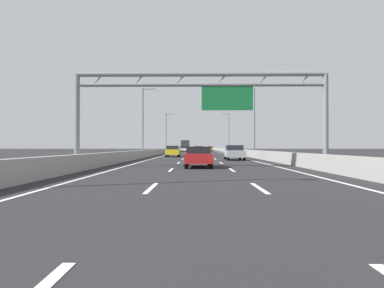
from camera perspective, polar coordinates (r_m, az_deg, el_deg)
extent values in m
plane|color=#262628|center=(99.11, 0.88, -1.23)|extent=(260.00, 260.00, 0.00)
cube|color=white|center=(11.78, -6.67, -7.14)|extent=(0.16, 3.00, 0.01)
cube|color=white|center=(20.71, -3.46, -4.24)|extent=(0.16, 3.00, 0.01)
cube|color=white|center=(29.67, -2.20, -3.09)|extent=(0.16, 3.00, 0.01)
cube|color=white|center=(38.66, -1.52, -2.47)|extent=(0.16, 3.00, 0.01)
cube|color=white|center=(47.65, -1.10, -2.09)|extent=(0.16, 3.00, 0.01)
cube|color=white|center=(56.64, -0.81, -1.82)|extent=(0.16, 3.00, 0.01)
cube|color=white|center=(65.64, -0.60, -1.63)|extent=(0.16, 3.00, 0.01)
cube|color=white|center=(74.63, -0.45, -1.49)|extent=(0.16, 3.00, 0.01)
cube|color=white|center=(83.63, -0.32, -1.37)|extent=(0.16, 3.00, 0.01)
cube|color=white|center=(92.63, -0.22, -1.28)|extent=(0.16, 3.00, 0.01)
cube|color=white|center=(101.63, -0.14, -1.21)|extent=(0.16, 3.00, 0.01)
cube|color=white|center=(110.62, -0.07, -1.14)|extent=(0.16, 3.00, 0.01)
cube|color=white|center=(119.62, -0.01, -1.09)|extent=(0.16, 3.00, 0.01)
cube|color=white|center=(128.62, 0.04, -1.04)|extent=(0.16, 3.00, 0.01)
cube|color=white|center=(137.62, 0.08, -1.00)|extent=(0.16, 3.00, 0.01)
cube|color=white|center=(146.62, 0.12, -0.97)|extent=(0.16, 3.00, 0.01)
cube|color=white|center=(155.62, 0.15, -0.94)|extent=(0.16, 3.00, 0.01)
cube|color=white|center=(11.87, 10.97, -7.09)|extent=(0.16, 3.00, 0.01)
cube|color=white|center=(20.76, 6.53, -4.23)|extent=(0.16, 3.00, 0.01)
cube|color=white|center=(29.71, 4.76, -3.09)|extent=(0.16, 3.00, 0.01)
cube|color=white|center=(38.69, 3.82, -2.47)|extent=(0.16, 3.00, 0.01)
cube|color=white|center=(47.67, 3.23, -2.08)|extent=(0.16, 3.00, 0.01)
cube|color=white|center=(56.66, 2.83, -1.82)|extent=(0.16, 3.00, 0.01)
cube|color=white|center=(65.65, 2.54, -1.63)|extent=(0.16, 3.00, 0.01)
cube|color=white|center=(74.65, 2.32, -1.49)|extent=(0.16, 3.00, 0.01)
cube|color=white|center=(83.64, 2.15, -1.37)|extent=(0.16, 3.00, 0.01)
cube|color=white|center=(92.64, 2.01, -1.28)|extent=(0.16, 3.00, 0.01)
cube|color=white|center=(101.64, 1.89, -1.20)|extent=(0.16, 3.00, 0.01)
cube|color=white|center=(110.63, 1.79, -1.14)|extent=(0.16, 3.00, 0.01)
cube|color=white|center=(119.63, 1.71, -1.09)|extent=(0.16, 3.00, 0.01)
cube|color=white|center=(128.63, 1.64, -1.04)|extent=(0.16, 3.00, 0.01)
cube|color=white|center=(137.63, 1.58, -1.00)|extent=(0.16, 3.00, 0.01)
cube|color=white|center=(146.63, 1.53, -0.97)|extent=(0.16, 3.00, 0.01)
cube|color=white|center=(155.62, 1.48, -0.94)|extent=(0.16, 3.00, 0.01)
cube|color=white|center=(87.26, -2.55, -1.33)|extent=(0.16, 176.00, 0.01)
cube|color=white|center=(87.29, 4.35, -1.33)|extent=(0.16, 176.00, 0.01)
cube|color=#9E9E99|center=(109.31, -2.76, -0.90)|extent=(0.45, 220.00, 0.95)
cube|color=#9E9E99|center=(109.35, 4.48, -0.90)|extent=(0.45, 220.00, 0.95)
cylinder|color=gray|center=(24.49, -18.29, 3.61)|extent=(0.36, 0.36, 6.20)
cylinder|color=gray|center=(24.69, 21.02, 3.59)|extent=(0.36, 0.36, 6.20)
cylinder|color=gray|center=(23.59, 1.45, 11.35)|extent=(16.51, 0.32, 0.32)
cylinder|color=gray|center=(23.46, 1.45, 9.68)|extent=(16.51, 0.26, 0.26)
cylinder|color=gray|center=(24.43, -15.17, 10.12)|extent=(0.74, 0.10, 0.74)
cylinder|color=gray|center=(23.83, -8.69, 10.38)|extent=(0.74, 0.10, 0.74)
cylinder|color=gray|center=(23.55, -1.96, 10.50)|extent=(0.74, 0.10, 0.74)
cylinder|color=gray|center=(23.58, 4.85, 10.49)|extent=(0.74, 0.10, 0.74)
cylinder|color=gray|center=(23.94, 11.54, 10.33)|extent=(0.74, 0.10, 0.74)
cylinder|color=gray|center=(24.59, 17.95, 10.05)|extent=(0.74, 0.10, 0.74)
cube|color=#146B33|center=(23.41, 5.79, 7.47)|extent=(3.40, 0.12, 1.60)
cylinder|color=slate|center=(48.68, -8.05, 3.54)|extent=(0.20, 0.20, 9.50)
cylinder|color=slate|center=(49.06, -6.76, 8.92)|extent=(2.20, 0.12, 0.12)
cube|color=#F2EAC6|center=(48.92, -5.47, 8.83)|extent=(0.56, 0.28, 0.20)
cylinder|color=slate|center=(48.78, 10.16, 3.54)|extent=(0.20, 0.20, 9.50)
cylinder|color=slate|center=(49.14, 8.88, 8.91)|extent=(2.20, 0.12, 0.12)
cube|color=#F2EAC6|center=(48.98, 7.59, 8.82)|extent=(0.56, 0.28, 0.20)
cylinder|color=slate|center=(85.47, -4.26, 1.83)|extent=(0.20, 0.20, 9.50)
cylinder|color=slate|center=(85.68, -3.53, 4.91)|extent=(2.20, 0.12, 0.12)
cube|color=#F2EAC6|center=(85.60, -2.79, 4.84)|extent=(0.56, 0.28, 0.20)
cylinder|color=slate|center=(85.52, 6.08, 1.83)|extent=(0.20, 0.20, 9.50)
cylinder|color=slate|center=(85.73, 5.34, 4.91)|extent=(2.20, 0.12, 0.12)
cube|color=#F2EAC6|center=(85.64, 4.60, 4.84)|extent=(0.56, 0.28, 0.20)
cube|color=yellow|center=(47.36, -3.10, -1.30)|extent=(1.80, 4.56, 0.69)
cube|color=black|center=(46.89, -3.14, -0.58)|extent=(1.58, 1.93, 0.49)
cylinder|color=black|center=(49.15, -3.89, -1.67)|extent=(0.22, 0.64, 0.64)
cylinder|color=black|center=(49.05, -2.05, -1.67)|extent=(0.22, 0.64, 0.64)
cylinder|color=black|center=(45.70, -4.24, -1.76)|extent=(0.22, 0.64, 0.64)
cylinder|color=black|center=(45.59, -2.26, -1.77)|extent=(0.22, 0.64, 0.64)
cube|color=#1E7A38|center=(136.59, -0.68, -0.74)|extent=(1.83, 4.63, 0.64)
cube|color=black|center=(136.93, -0.68, -0.49)|extent=(1.61, 2.17, 0.55)
cylinder|color=black|center=(138.38, -1.00, -0.87)|extent=(0.22, 0.64, 0.64)
cylinder|color=black|center=(138.34, -0.33, -0.87)|extent=(0.22, 0.64, 0.64)
cylinder|color=black|center=(134.85, -1.04, -0.88)|extent=(0.22, 0.64, 0.64)
cylinder|color=black|center=(134.81, -0.36, -0.88)|extent=(0.22, 0.64, 0.64)
cube|color=red|center=(23.49, 1.07, -2.26)|extent=(1.76, 4.52, 0.63)
cube|color=black|center=(22.97, 1.08, -0.97)|extent=(1.55, 1.94, 0.44)
cylinder|color=black|center=(25.21, -0.71, -2.85)|extent=(0.22, 0.64, 0.64)
cylinder|color=black|center=(25.22, 2.80, -2.85)|extent=(0.22, 0.64, 0.64)
cylinder|color=black|center=(21.80, -0.93, -3.23)|extent=(0.22, 0.64, 0.64)
cylinder|color=black|center=(21.81, 3.13, -3.22)|extent=(0.22, 0.64, 0.64)
cube|color=black|center=(63.24, 1.08, -1.11)|extent=(1.87, 4.11, 0.62)
cube|color=black|center=(62.63, 1.09, -0.59)|extent=(1.64, 1.66, 0.53)
cylinder|color=black|center=(64.74, 0.35, -1.37)|extent=(0.22, 0.64, 0.64)
cylinder|color=black|center=(64.75, 1.80, -1.37)|extent=(0.22, 0.64, 0.64)
cylinder|color=black|center=(61.74, 0.33, -1.42)|extent=(0.22, 0.64, 0.64)
cylinder|color=black|center=(61.75, 1.86, -1.42)|extent=(0.22, 0.64, 0.64)
cube|color=orange|center=(104.35, 2.94, -0.83)|extent=(1.72, 4.37, 0.68)
cube|color=black|center=(103.86, 2.95, -0.52)|extent=(1.51, 1.96, 0.44)
cylinder|color=black|center=(105.96, 2.50, -1.00)|extent=(0.22, 0.64, 0.64)
cylinder|color=black|center=(106.01, 3.31, -1.00)|extent=(0.22, 0.64, 0.64)
cylinder|color=black|center=(102.69, 2.55, -1.02)|extent=(0.22, 0.64, 0.64)
cylinder|color=black|center=(102.75, 3.39, -1.02)|extent=(0.22, 0.64, 0.64)
cube|color=silver|center=(92.65, -1.42, -0.88)|extent=(1.88, 4.25, 0.65)
cube|color=black|center=(92.25, -1.43, -0.54)|extent=(1.65, 1.95, 0.46)
cylinder|color=black|center=(94.27, -1.89, -1.07)|extent=(0.22, 0.64, 0.64)
cylinder|color=black|center=(94.21, -0.88, -1.08)|extent=(0.22, 0.64, 0.64)
cylinder|color=black|center=(91.12, -1.98, -1.10)|extent=(0.22, 0.64, 0.64)
cylinder|color=black|center=(91.06, -0.94, -1.10)|extent=(0.22, 0.64, 0.64)
cube|color=#A8ADB2|center=(36.30, 6.94, -1.56)|extent=(1.83, 4.45, 0.69)
cube|color=black|center=(36.18, 6.96, -0.60)|extent=(1.61, 2.03, 0.52)
cylinder|color=black|center=(37.89, 5.46, -2.04)|extent=(0.22, 0.64, 0.64)
cylinder|color=black|center=(38.06, 7.88, -2.03)|extent=(0.22, 0.64, 0.64)
cylinder|color=black|center=(34.56, 5.92, -2.19)|extent=(0.22, 0.64, 0.64)
cylinder|color=black|center=(34.74, 8.57, -2.18)|extent=(0.22, 0.64, 0.64)
cube|color=silver|center=(105.08, -1.04, -0.34)|extent=(2.31, 2.33, 2.11)
cube|color=#333338|center=(100.82, -1.12, -0.17)|extent=(2.31, 5.79, 2.73)
cylinder|color=black|center=(105.38, -1.59, -0.92)|extent=(0.28, 0.96, 0.96)
cylinder|color=black|center=(105.32, -0.49, -0.92)|extent=(0.28, 0.96, 0.96)
cylinder|color=black|center=(99.37, -1.73, -0.95)|extent=(0.28, 0.96, 0.96)
cylinder|color=black|center=(99.30, -0.56, -0.95)|extent=(0.28, 0.96, 0.96)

